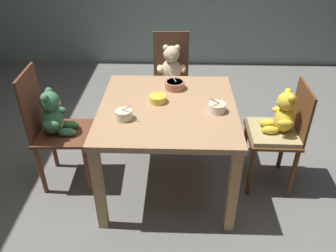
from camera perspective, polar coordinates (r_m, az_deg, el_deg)
The scene contains 9 objects.
ground_plane at distance 2.85m, azimuth -0.03°, elevation -9.68°, with size 5.20×5.20×0.04m.
dining_table at distance 2.46m, azimuth -0.04°, elevation 1.34°, with size 0.97×1.01×0.72m.
teddy_chair_far_center at distance 3.24m, azimuth 0.57°, elevation 8.51°, with size 0.38×0.41×0.94m.
teddy_chair_near_right at distance 2.66m, azimuth 18.27°, elevation 0.09°, with size 0.38×0.40×0.86m.
teddy_chair_near_left at distance 2.67m, azimuth -18.59°, elevation 0.74°, with size 0.43×0.40×0.96m.
porridge_bowl_terracotta_far_center at distance 2.64m, azimuth 1.13°, elevation 6.93°, with size 0.15×0.15×0.13m.
porridge_bowl_cream_near_left at distance 2.26m, azimuth -7.41°, elevation 1.93°, with size 0.11×0.11×0.12m.
porridge_bowl_yellow_center at distance 2.45m, azimuth -1.77°, elevation 4.60°, with size 0.12×0.12×0.05m.
porridge_bowl_white_near_right at distance 2.35m, azimuth 8.24°, elevation 3.14°, with size 0.12×0.12×0.12m.
Camera 1 is at (0.07, -2.09, 1.91)m, focal length 36.30 mm.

